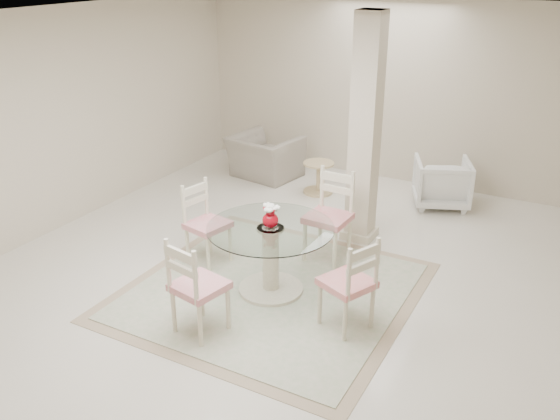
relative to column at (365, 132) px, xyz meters
The scene contains 13 objects.
ground 1.94m from the column, 111.04° to the right, with size 7.00×7.00×0.00m, color silver.
room_shell 1.48m from the column, 111.04° to the right, with size 6.02×7.02×2.71m.
column is the anchor object (origin of this frame).
area_rug 2.16m from the column, 101.25° to the right, with size 2.83×2.83×0.02m.
dining_table 1.96m from the column, 101.25° to the right, with size 1.28×1.28×0.74m.
red_vase 1.77m from the column, 101.22° to the right, with size 0.19×0.18×0.25m.
dining_chair_east 2.17m from the column, 71.05° to the right, with size 0.56×0.56×1.05m.
dining_chair_north 1.00m from the column, 99.28° to the right, with size 0.48×0.48×1.15m.
dining_chair_west 2.11m from the column, 132.73° to the right, with size 0.49×0.49×1.04m.
dining_chair_south 2.83m from the column, 101.99° to the right, with size 0.51×0.51×1.07m.
recliner_taupe 2.69m from the column, 147.85° to the left, with size 1.00×0.88×0.65m, color gray.
armchair_white 1.90m from the column, 67.40° to the left, with size 0.72×0.74×0.67m, color silver.
side_table 1.91m from the column, 134.52° to the left, with size 0.45×0.45×0.47m.
Camera 1 is at (2.79, -5.01, 3.24)m, focal length 38.00 mm.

